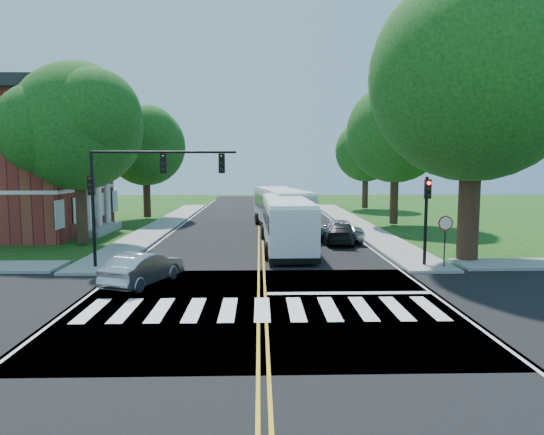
{
  "coord_description": "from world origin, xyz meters",
  "views": [
    {
      "loc": [
        -0.09,
        -17.24,
        5.04
      ],
      "look_at": [
        0.57,
        7.91,
        2.4
      ],
      "focal_mm": 32.0,
      "sensor_mm": 36.0,
      "label": 1
    }
  ],
  "objects_px": {
    "bus_lead": "(286,222)",
    "suv": "(335,230)",
    "dark_sedan": "(343,233)",
    "signal_ne": "(427,209)",
    "bus_follow": "(281,209)",
    "signal_nw": "(140,180)",
    "hatchback": "(144,268)"
  },
  "relations": [
    {
      "from": "signal_nw",
      "to": "dark_sedan",
      "type": "relative_size",
      "value": 1.55
    },
    {
      "from": "signal_ne",
      "to": "dark_sedan",
      "type": "height_order",
      "value": "signal_ne"
    },
    {
      "from": "signal_ne",
      "to": "bus_follow",
      "type": "bearing_deg",
      "value": 114.18
    },
    {
      "from": "signal_nw",
      "to": "suv",
      "type": "height_order",
      "value": "signal_nw"
    },
    {
      "from": "dark_sedan",
      "to": "signal_ne",
      "type": "bearing_deg",
      "value": 124.74
    },
    {
      "from": "signal_nw",
      "to": "signal_ne",
      "type": "relative_size",
      "value": 1.62
    },
    {
      "from": "bus_follow",
      "to": "suv",
      "type": "xyz_separation_m",
      "value": [
        3.43,
        -5.66,
        -0.99
      ]
    },
    {
      "from": "hatchback",
      "to": "dark_sedan",
      "type": "xyz_separation_m",
      "value": [
        10.44,
        10.9,
        -0.03
      ]
    },
    {
      "from": "signal_ne",
      "to": "bus_lead",
      "type": "height_order",
      "value": "signal_ne"
    },
    {
      "from": "signal_ne",
      "to": "dark_sedan",
      "type": "relative_size",
      "value": 0.95
    },
    {
      "from": "signal_ne",
      "to": "bus_lead",
      "type": "distance_m",
      "value": 9.03
    },
    {
      "from": "bus_lead",
      "to": "bus_follow",
      "type": "distance_m",
      "value": 8.57
    },
    {
      "from": "bus_follow",
      "to": "dark_sedan",
      "type": "distance_m",
      "value": 7.83
    },
    {
      "from": "signal_ne",
      "to": "bus_follow",
      "type": "xyz_separation_m",
      "value": [
        -6.54,
        14.56,
        -1.23
      ]
    },
    {
      "from": "bus_follow",
      "to": "signal_nw",
      "type": "bearing_deg",
      "value": 54.78
    },
    {
      "from": "bus_lead",
      "to": "suv",
      "type": "bearing_deg",
      "value": -141.6
    },
    {
      "from": "bus_lead",
      "to": "suv",
      "type": "height_order",
      "value": "bus_lead"
    },
    {
      "from": "signal_nw",
      "to": "signal_ne",
      "type": "distance_m",
      "value": 14.13
    },
    {
      "from": "hatchback",
      "to": "dark_sedan",
      "type": "relative_size",
      "value": 0.93
    },
    {
      "from": "hatchback",
      "to": "dark_sedan",
      "type": "bearing_deg",
      "value": -112.3
    },
    {
      "from": "signal_nw",
      "to": "signal_ne",
      "type": "bearing_deg",
      "value": 0.05
    },
    {
      "from": "bus_lead",
      "to": "bus_follow",
      "type": "bearing_deg",
      "value": -91.78
    },
    {
      "from": "hatchback",
      "to": "suv",
      "type": "xyz_separation_m",
      "value": [
        10.15,
        12.04,
        0.03
      ]
    },
    {
      "from": "bus_follow",
      "to": "dark_sedan",
      "type": "height_order",
      "value": "bus_follow"
    },
    {
      "from": "signal_nw",
      "to": "suv",
      "type": "distance_m",
      "value": 14.58
    },
    {
      "from": "signal_nw",
      "to": "hatchback",
      "type": "xyz_separation_m",
      "value": [
        0.8,
        -3.13,
        -3.66
      ]
    },
    {
      "from": "signal_nw",
      "to": "suv",
      "type": "relative_size",
      "value": 1.36
    },
    {
      "from": "bus_lead",
      "to": "hatchback",
      "type": "bearing_deg",
      "value": 52.89
    },
    {
      "from": "signal_nw",
      "to": "bus_follow",
      "type": "xyz_separation_m",
      "value": [
        7.52,
        14.57,
        -2.65
      ]
    },
    {
      "from": "signal_ne",
      "to": "dark_sedan",
      "type": "distance_m",
      "value": 8.56
    },
    {
      "from": "signal_nw",
      "to": "bus_follow",
      "type": "distance_m",
      "value": 16.61
    },
    {
      "from": "suv",
      "to": "dark_sedan",
      "type": "xyz_separation_m",
      "value": [
        0.3,
        -1.14,
        -0.06
      ]
    }
  ]
}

